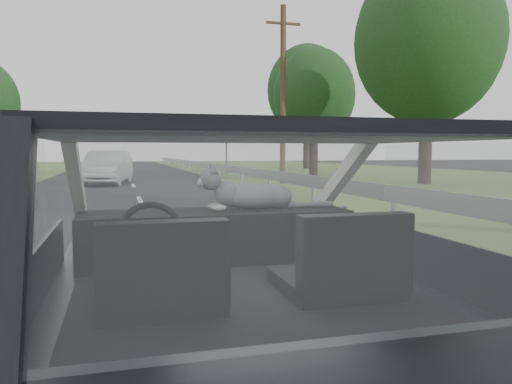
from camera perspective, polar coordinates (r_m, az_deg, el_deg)
subject_car at (r=2.44m, az=-1.74°, el=-10.26°), size 1.80×4.00×1.45m
dashboard at (r=3.01m, az=-4.57°, el=-4.98°), size 1.58×0.45×0.30m
driver_seat at (r=2.06m, az=-10.79°, el=-8.68°), size 0.50×0.72×0.42m
passenger_seat at (r=2.27m, az=10.00°, el=-7.45°), size 0.50×0.72×0.42m
steering_wheel at (r=2.66m, az=-11.89°, el=-4.81°), size 0.36×0.36×0.04m
cat at (r=3.05m, az=-0.13°, el=-0.26°), size 0.63×0.23×0.28m
guardrail at (r=13.24m, az=6.12°, el=1.26°), size 0.05×90.00×0.32m
other_car at (r=21.70m, az=-16.65°, el=2.72°), size 2.39×4.50×1.41m
highway_sign at (r=29.69m, az=-3.40°, el=4.19°), size 0.33×0.90×2.27m
utility_pole at (r=21.35m, az=3.10°, el=10.95°), size 0.27×0.27×7.41m
tree_1 at (r=22.40m, az=18.97°, el=12.64°), size 7.27×7.27×9.14m
tree_2 at (r=28.82m, az=6.64°, el=8.89°), size 5.27×5.27×7.02m
tree_3 at (r=40.54m, az=5.83°, el=9.47°), size 7.97×7.97×9.59m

